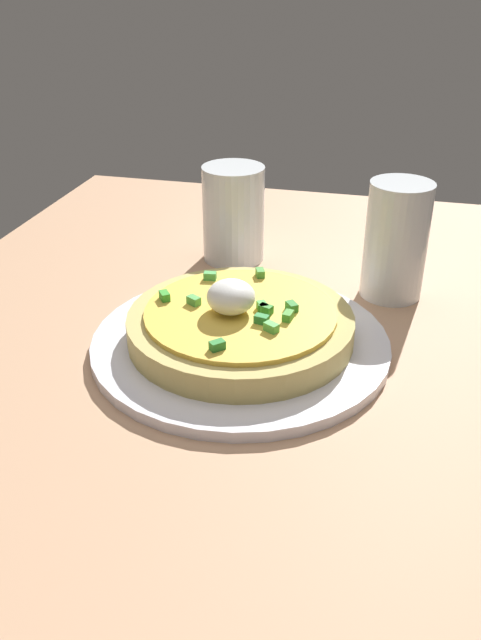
{
  "coord_description": "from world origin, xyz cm",
  "views": [
    {
      "loc": [
        -47.84,
        -17.79,
        36.73
      ],
      "look_at": [
        5.46,
        -4.67,
        5.89
      ],
      "focal_mm": 36.95,
      "sensor_mm": 36.0,
      "label": 1
    }
  ],
  "objects_px": {
    "pizza": "(240,323)",
    "plate": "(240,343)",
    "cup_near": "(395,247)",
    "cup_far": "(233,217)"
  },
  "relations": [
    {
      "from": "cup_near",
      "to": "cup_far",
      "type": "height_order",
      "value": "cup_near"
    },
    {
      "from": "pizza",
      "to": "plate",
      "type": "bearing_deg",
      "value": -59.24
    },
    {
      "from": "pizza",
      "to": "cup_near",
      "type": "xyz_separation_m",
      "value": [
        0.15,
        -0.14,
        0.03
      ]
    },
    {
      "from": "cup_near",
      "to": "cup_far",
      "type": "relative_size",
      "value": 1.1
    },
    {
      "from": "plate",
      "to": "cup_near",
      "type": "relative_size",
      "value": 2.23
    },
    {
      "from": "plate",
      "to": "cup_far",
      "type": "distance_m",
      "value": 0.22
    },
    {
      "from": "plate",
      "to": "cup_near",
      "type": "height_order",
      "value": "cup_near"
    },
    {
      "from": "plate",
      "to": "cup_far",
      "type": "height_order",
      "value": "cup_far"
    },
    {
      "from": "plate",
      "to": "cup_near",
      "type": "bearing_deg",
      "value": -41.58
    },
    {
      "from": "cup_near",
      "to": "cup_far",
      "type": "xyz_separation_m",
      "value": [
        0.05,
        0.2,
        -0.0
      ]
    }
  ]
}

